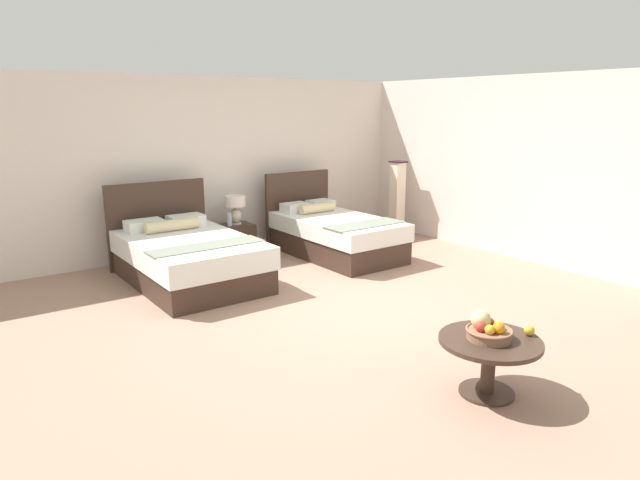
{
  "coord_description": "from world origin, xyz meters",
  "views": [
    {
      "loc": [
        -3.68,
        -4.44,
        2.14
      ],
      "look_at": [
        -0.12,
        0.57,
        0.67
      ],
      "focal_mm": 31.25,
      "sensor_mm": 36.0,
      "label": 1
    }
  ],
  "objects": [
    {
      "name": "floor_lamp_corner",
      "position": [
        2.82,
        2.44,
        0.63
      ],
      "size": [
        0.23,
        0.23,
        1.27
      ],
      "color": "#2F171F",
      "rests_on": "ground"
    },
    {
      "name": "vase",
      "position": [
        -0.14,
        2.83,
        0.55
      ],
      "size": [
        0.08,
        0.08,
        0.2
      ],
      "color": "#A8B3CC",
      "rests_on": "nightstand"
    },
    {
      "name": "fruit_bowl",
      "position": [
        -0.4,
        -2.0,
        0.52
      ],
      "size": [
        0.35,
        0.35,
        0.21
      ],
      "color": "#885F46",
      "rests_on": "coffee_table"
    },
    {
      "name": "loose_apple",
      "position": [
        -0.09,
        -2.14,
        0.49
      ],
      "size": [
        0.08,
        0.08,
        0.08
      ],
      "color": "gold",
      "rests_on": "coffee_table"
    },
    {
      "name": "ground_plane",
      "position": [
        0.0,
        0.0,
        -0.01
      ],
      "size": [
        10.09,
        10.32,
        0.02
      ],
      "primitive_type": "cube",
      "color": "#A07965"
    },
    {
      "name": "bed_near_window",
      "position": [
        -1.14,
        2.0,
        0.32
      ],
      "size": [
        1.4,
        2.14,
        1.16
      ],
      "color": "#3B291F",
      "rests_on": "ground"
    },
    {
      "name": "bed_near_corner",
      "position": [
        1.14,
        1.99,
        0.32
      ],
      "size": [
        1.19,
        2.09,
        1.15
      ],
      "color": "#3B291F",
      "rests_on": "ground"
    },
    {
      "name": "wall_back",
      "position": [
        0.0,
        3.36,
        1.29
      ],
      "size": [
        10.09,
        0.12,
        2.59
      ],
      "primitive_type": "cube",
      "color": "silver",
      "rests_on": "ground"
    },
    {
      "name": "nightstand",
      "position": [
        -0.01,
        2.87,
        0.23
      ],
      "size": [
        0.45,
        0.43,
        0.45
      ],
      "color": "#3B291F",
      "rests_on": "ground"
    },
    {
      "name": "wall_side_right",
      "position": [
        3.25,
        0.4,
        1.29
      ],
      "size": [
        0.12,
        5.92,
        2.59
      ],
      "primitive_type": "cube",
      "color": "silver",
      "rests_on": "ground"
    },
    {
      "name": "coffee_table",
      "position": [
        -0.39,
        -2.02,
        0.34
      ],
      "size": [
        0.77,
        0.77,
        0.45
      ],
      "color": "#3B291F",
      "rests_on": "ground"
    },
    {
      "name": "table_lamp",
      "position": [
        -0.01,
        2.89,
        0.72
      ],
      "size": [
        0.31,
        0.31,
        0.42
      ],
      "color": "beige",
      "rests_on": "nightstand"
    }
  ]
}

